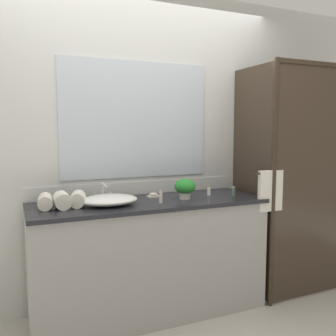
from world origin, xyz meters
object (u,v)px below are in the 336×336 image
object	(u,v)px
faucet	(103,194)
rolled_towel_middle	(62,200)
amenity_bottle_conditioner	(233,191)
rolled_towel_far_edge	(78,199)
amenity_bottle_body_wash	(209,191)
soap_dish	(153,195)
sink_basin	(109,200)
potted_plant	(185,187)
rolled_towel_near_edge	(45,201)
amenity_bottle_shampoo	(161,197)

from	to	relation	value
faucet	rolled_towel_middle	bearing A→B (deg)	-152.15
amenity_bottle_conditioner	rolled_towel_far_edge	size ratio (longest dim) A/B	0.43
faucet	amenity_bottle_conditioner	distance (m)	1.06
amenity_bottle_conditioner	amenity_bottle_body_wash	xyz separation A→B (m)	(-0.17, 0.10, 0.00)
faucet	soap_dish	world-z (taller)	faucet
sink_basin	soap_dish	bearing A→B (deg)	21.97
amenity_bottle_body_wash	rolled_towel_middle	world-z (taller)	rolled_towel_middle
soap_dish	amenity_bottle_conditioner	xyz separation A→B (m)	(0.63, -0.21, 0.02)
potted_plant	rolled_towel_far_edge	distance (m)	0.83
faucet	amenity_bottle_body_wash	bearing A→B (deg)	-9.40
potted_plant	soap_dish	xyz separation A→B (m)	(-0.20, 0.17, -0.08)
potted_plant	rolled_towel_middle	size ratio (longest dim) A/B	0.89
rolled_towel_near_edge	rolled_towel_middle	xyz separation A→B (m)	(0.11, -0.04, 0.01)
potted_plant	amenity_bottle_shampoo	world-z (taller)	potted_plant
rolled_towel_near_edge	rolled_towel_far_edge	distance (m)	0.22
soap_dish	rolled_towel_middle	world-z (taller)	rolled_towel_middle
soap_dish	amenity_bottle_shampoo	size ratio (longest dim) A/B	1.04
soap_dish	amenity_bottle_body_wash	xyz separation A→B (m)	(0.45, -0.11, 0.03)
sink_basin	rolled_towel_middle	distance (m)	0.33
amenity_bottle_conditioner	rolled_towel_near_edge	size ratio (longest dim) A/B	0.38
rolled_towel_far_edge	rolled_towel_middle	bearing A→B (deg)	-170.38
rolled_towel_middle	amenity_bottle_conditioner	bearing A→B (deg)	-2.98
potted_plant	rolled_towel_middle	xyz separation A→B (m)	(-0.94, 0.03, -0.04)
faucet	rolled_towel_far_edge	xyz separation A→B (m)	(-0.22, -0.15, 0.01)
rolled_towel_near_edge	rolled_towel_far_edge	world-z (taller)	rolled_towel_far_edge
faucet	rolled_towel_middle	distance (m)	0.37
sink_basin	amenity_bottle_conditioner	bearing A→B (deg)	-2.70
potted_plant	rolled_towel_near_edge	xyz separation A→B (m)	(-1.05, 0.07, -0.04)
amenity_bottle_body_wash	rolled_towel_middle	distance (m)	1.19
amenity_bottle_conditioner	rolled_towel_near_edge	world-z (taller)	rolled_towel_near_edge
faucet	rolled_towel_near_edge	distance (m)	0.46
amenity_bottle_conditioner	rolled_towel_near_edge	distance (m)	1.48
amenity_bottle_shampoo	potted_plant	bearing A→B (deg)	18.20
amenity_bottle_conditioner	rolled_towel_far_edge	bearing A→B (deg)	175.91
rolled_towel_middle	faucet	bearing A→B (deg)	27.85
amenity_bottle_conditioner	soap_dish	bearing A→B (deg)	161.20
rolled_towel_near_edge	rolled_towel_middle	distance (m)	0.12
sink_basin	rolled_towel_far_edge	distance (m)	0.22
potted_plant	soap_dish	distance (m)	0.28
sink_basin	potted_plant	world-z (taller)	potted_plant
soap_dish	amenity_bottle_conditioner	distance (m)	0.66
potted_plant	amenity_bottle_conditioner	distance (m)	0.43
soap_dish	amenity_bottle_conditioner	bearing A→B (deg)	-18.80
soap_dish	rolled_towel_middle	xyz separation A→B (m)	(-0.74, -0.14, 0.04)
soap_dish	rolled_towel_far_edge	distance (m)	0.64
potted_plant	rolled_towel_far_edge	size ratio (longest dim) A/B	0.91
amenity_bottle_body_wash	sink_basin	bearing A→B (deg)	-176.52
faucet	amenity_bottle_body_wash	xyz separation A→B (m)	(0.86, -0.14, -0.01)
amenity_bottle_shampoo	rolled_towel_far_edge	distance (m)	0.60
amenity_bottle_conditioner	rolled_towel_middle	bearing A→B (deg)	177.02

